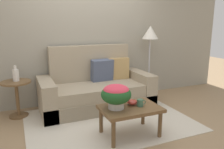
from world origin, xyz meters
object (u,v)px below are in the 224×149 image
(couch, at_px, (96,90))
(floor_lamp, at_px, (150,39))
(table_vase, at_px, (16,75))
(side_table, at_px, (17,92))
(coffee_table, at_px, (130,111))
(snack_bowl, at_px, (132,102))
(coffee_mug, at_px, (140,103))
(potted_plant, at_px, (116,94))

(couch, bearing_deg, floor_lamp, 8.21)
(couch, height_order, table_vase, couch)
(side_table, height_order, floor_lamp, floor_lamp)
(couch, height_order, side_table, couch)
(coffee_table, distance_m, snack_bowl, 0.14)
(table_vase, bearing_deg, coffee_mug, -41.41)
(snack_bowl, bearing_deg, side_table, 139.88)
(snack_bowl, bearing_deg, potted_plant, -172.28)
(couch, xyz_separation_m, floor_lamp, (1.23, 0.18, 0.87))
(side_table, relative_size, table_vase, 2.38)
(couch, height_order, coffee_table, couch)
(snack_bowl, distance_m, table_vase, 1.95)
(side_table, bearing_deg, snack_bowl, -40.12)
(coffee_mug, xyz_separation_m, snack_bowl, (-0.07, 0.09, -0.01))
(floor_lamp, bearing_deg, coffee_mug, -125.80)
(side_table, bearing_deg, couch, -3.30)
(floor_lamp, distance_m, coffee_mug, 1.92)
(snack_bowl, bearing_deg, coffee_table, -135.01)
(table_vase, bearing_deg, floor_lamp, 1.79)
(potted_plant, relative_size, table_vase, 1.58)
(side_table, distance_m, coffee_mug, 2.05)
(floor_lamp, height_order, potted_plant, floor_lamp)
(floor_lamp, xyz_separation_m, table_vase, (-2.58, -0.08, -0.49))
(couch, distance_m, coffee_mug, 1.28)
(coffee_table, distance_m, coffee_mug, 0.18)
(couch, distance_m, floor_lamp, 1.52)
(side_table, height_order, coffee_mug, side_table)
(couch, bearing_deg, side_table, 176.70)
(coffee_table, distance_m, table_vase, 1.96)
(snack_bowl, bearing_deg, coffee_mug, -51.63)
(coffee_table, bearing_deg, snack_bowl, 44.99)
(floor_lamp, height_order, coffee_mug, floor_lamp)
(side_table, bearing_deg, coffee_table, -42.89)
(potted_plant, distance_m, table_vase, 1.77)
(floor_lamp, bearing_deg, coffee_table, -129.89)
(floor_lamp, xyz_separation_m, potted_plant, (-1.37, -1.38, -0.59))
(snack_bowl, bearing_deg, table_vase, 139.23)
(couch, bearing_deg, potted_plant, -96.61)
(potted_plant, bearing_deg, table_vase, 132.80)
(coffee_mug, bearing_deg, potted_plant, 170.08)
(potted_plant, xyz_separation_m, snack_bowl, (0.26, 0.04, -0.16))
(snack_bowl, bearing_deg, floor_lamp, 50.39)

